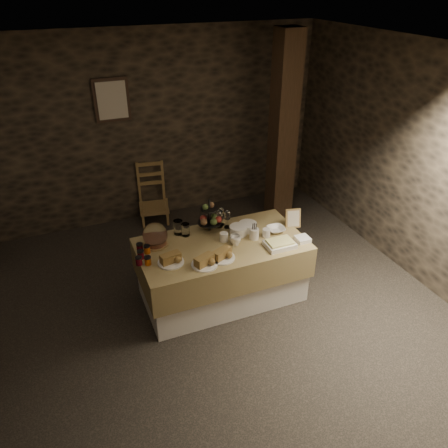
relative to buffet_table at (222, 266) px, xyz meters
name	(u,v)px	position (x,y,z in m)	size (l,w,h in m)	color
ground_plane	(189,326)	(-0.50, -0.34, -0.40)	(5.50, 5.00, 0.01)	black
room_shell	(182,189)	(-0.50, -0.34, 1.16)	(5.52, 5.02, 2.60)	black
buffet_table	(222,266)	(0.00, 0.00, 0.00)	(1.76, 0.93, 0.69)	silver
chair	(152,196)	(-0.27, 2.00, -0.02)	(0.46, 0.44, 0.67)	olive
timber_column	(283,132)	(1.45, 1.39, 0.90)	(0.30, 0.30, 2.60)	black
framed_picture	(112,100)	(-0.65, 2.13, 1.35)	(0.45, 0.04, 0.55)	#322219
plate_stack_a	(238,230)	(0.23, 0.10, 0.35)	(0.19, 0.19, 0.10)	white
plate_stack_b	(248,226)	(0.37, 0.15, 0.34)	(0.20, 0.20, 0.09)	white
cutlery_holder	(254,234)	(0.36, -0.04, 0.36)	(0.10, 0.10, 0.12)	white
cup_a	(235,240)	(0.13, -0.05, 0.34)	(0.12, 0.12, 0.09)	white
cup_b	(236,241)	(0.12, -0.08, 0.34)	(0.10, 0.10, 0.09)	white
mug_c	(224,237)	(0.04, 0.04, 0.34)	(0.09, 0.09, 0.10)	white
mug_d	(266,233)	(0.49, -0.05, 0.34)	(0.08, 0.08, 0.09)	white
bowl	(276,229)	(0.64, 0.00, 0.32)	(0.19, 0.19, 0.05)	white
cake_dome	(155,236)	(-0.65, 0.23, 0.40)	(0.26, 0.26, 0.26)	olive
fruit_stand	(210,219)	(-0.02, 0.30, 0.44)	(0.26, 0.26, 0.37)	black
bread_platter_left	(171,260)	(-0.59, -0.14, 0.33)	(0.26, 0.26, 0.11)	white
bread_platter_center	(204,262)	(-0.30, -0.30, 0.33)	(0.26, 0.26, 0.11)	white
bread_platter_right	(222,255)	(-0.10, -0.26, 0.33)	(0.26, 0.26, 0.11)	white
jam_jars	(143,255)	(-0.83, 0.04, 0.33)	(0.18, 0.32, 0.07)	#540814
tart_dish	(280,244)	(0.53, -0.28, 0.33)	(0.30, 0.22, 0.07)	white
square_dish	(303,239)	(0.81, -0.28, 0.32)	(0.14, 0.14, 0.04)	white
menu_frame	(293,218)	(0.88, 0.05, 0.39)	(0.17, 0.02, 0.22)	olive
storage_jar_a	(178,227)	(-0.36, 0.36, 0.38)	(0.10, 0.10, 0.16)	white
storage_jar_b	(185,230)	(-0.30, 0.30, 0.37)	(0.09, 0.09, 0.14)	white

